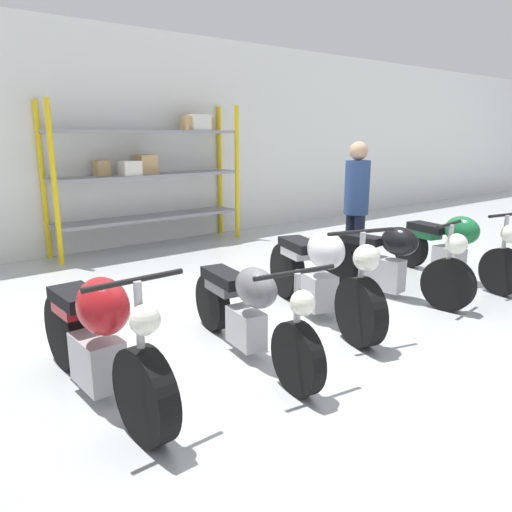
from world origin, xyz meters
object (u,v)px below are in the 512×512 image
object	(u,v)px
shelving_rack	(153,168)
motorcycle_green	(454,246)
motorcycle_red	(99,340)
motorcycle_white	(320,274)
motorcycle_grey	(249,309)
motorcycle_black	(390,261)
person_browsing	(356,199)

from	to	relation	value
shelving_rack	motorcycle_green	distance (m)	4.90
motorcycle_red	motorcycle_white	distance (m)	2.44
motorcycle_grey	motorcycle_white	distance (m)	1.19
motorcycle_black	person_browsing	distance (m)	1.04
motorcycle_grey	motorcycle_black	size ratio (longest dim) A/B	0.99
motorcycle_red	person_browsing	world-z (taller)	person_browsing
motorcycle_black	motorcycle_green	size ratio (longest dim) A/B	0.99
shelving_rack	motorcycle_red	bearing A→B (deg)	-121.95
motorcycle_black	motorcycle_green	xyz separation A→B (m)	(1.25, -0.09, 0.02)
motorcycle_red	person_browsing	xyz separation A→B (m)	(3.88, 0.95, 0.61)
motorcycle_green	person_browsing	size ratio (longest dim) A/B	1.15
motorcycle_green	person_browsing	bearing A→B (deg)	-120.20
shelving_rack	motorcycle_green	bearing A→B (deg)	-64.18
motorcycle_red	motorcycle_white	size ratio (longest dim) A/B	0.93
motorcycle_black	motorcycle_green	bearing A→B (deg)	78.49
person_browsing	motorcycle_black	bearing A→B (deg)	79.94
shelving_rack	motorcycle_black	size ratio (longest dim) A/B	1.64
shelving_rack	motorcycle_grey	xyz separation A→B (m)	(-1.48, -4.53, -0.90)
motorcycle_red	person_browsing	bearing A→B (deg)	102.44
motorcycle_red	motorcycle_grey	size ratio (longest dim) A/B	0.99
motorcycle_white	person_browsing	bearing A→B (deg)	134.56
shelving_rack	motorcycle_black	distance (m)	4.43
motorcycle_red	motorcycle_black	xyz separation A→B (m)	(3.61, 0.17, -0.02)
motorcycle_white	motorcycle_grey	bearing A→B (deg)	-60.07
shelving_rack	motorcycle_white	xyz separation A→B (m)	(-0.33, -4.25, -0.85)
motorcycle_grey	motorcycle_green	distance (m)	3.59
motorcycle_white	motorcycle_green	bearing A→B (deg)	104.31
shelving_rack	motorcycle_green	size ratio (longest dim) A/B	1.62
shelving_rack	motorcycle_red	world-z (taller)	shelving_rack
motorcycle_grey	motorcycle_black	xyz separation A→B (m)	(2.33, 0.28, 0.00)
motorcycle_grey	person_browsing	world-z (taller)	person_browsing
motorcycle_red	motorcycle_green	xyz separation A→B (m)	(4.86, 0.08, -0.01)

